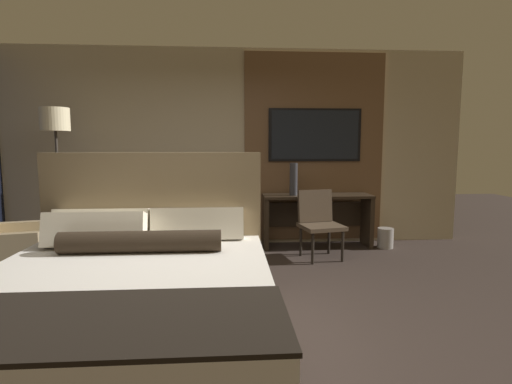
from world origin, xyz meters
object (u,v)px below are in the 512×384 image
(waste_bin, at_px, (385,238))
(desk_chair, at_px, (318,218))
(floor_lamp, at_px, (56,132))
(vase_tall, at_px, (294,179))
(armchair_by_window, at_px, (6,255))
(bed, at_px, (128,305))
(desk, at_px, (316,212))
(tv, at_px, (315,135))

(waste_bin, bearing_deg, desk_chair, -159.91)
(floor_lamp, distance_m, vase_tall, 3.09)
(vase_tall, relative_size, waste_bin, 1.60)
(armchair_by_window, bearing_deg, vase_tall, -85.34)
(bed, distance_m, vase_tall, 3.29)
(armchair_by_window, bearing_deg, waste_bin, -91.67)
(waste_bin, bearing_deg, bed, -136.89)
(waste_bin, bearing_deg, floor_lamp, -175.95)
(bed, xyz_separation_m, armchair_by_window, (-1.70, 1.69, -0.09))
(desk, height_order, floor_lamp, floor_lamp)
(desk, bearing_deg, tv, 90.00)
(floor_lamp, height_order, waste_bin, floor_lamp)
(desk, relative_size, floor_lamp, 0.81)
(desk, xyz_separation_m, desk_chair, (-0.10, -0.56, 0.01))
(desk_chair, bearing_deg, tv, 70.81)
(tv, bearing_deg, armchair_by_window, -159.16)
(bed, xyz_separation_m, vase_tall, (1.59, 2.81, 0.60))
(tv, xyz_separation_m, armchair_by_window, (-3.64, -1.38, -1.31))
(floor_lamp, bearing_deg, desk, 8.25)
(armchair_by_window, distance_m, vase_tall, 3.55)
(tv, bearing_deg, desk, -90.00)
(tv, distance_m, armchair_by_window, 4.11)
(desk_chair, height_order, armchair_by_window, desk_chair)
(desk, distance_m, tv, 1.11)
(armchair_by_window, relative_size, waste_bin, 3.25)
(bed, xyz_separation_m, floor_lamp, (-1.40, 2.40, 1.23))
(bed, xyz_separation_m, tv, (1.94, 3.08, 1.22))
(vase_tall, bearing_deg, waste_bin, -4.64)
(armchair_by_window, distance_m, floor_lamp, 1.53)
(desk, bearing_deg, bed, -123.90)
(desk, distance_m, floor_lamp, 3.55)
(bed, relative_size, desk_chair, 2.58)
(tv, bearing_deg, waste_bin, -21.09)
(bed, relative_size, armchair_by_window, 2.44)
(desk, height_order, tv, tv)
(floor_lamp, height_order, vase_tall, floor_lamp)
(desk_chair, bearing_deg, armchair_by_window, 178.45)
(desk_chair, height_order, vase_tall, vase_tall)
(desk, height_order, armchair_by_window, armchair_by_window)
(desk, height_order, vase_tall, vase_tall)
(floor_lamp, bearing_deg, armchair_by_window, -112.66)
(floor_lamp, relative_size, waste_bin, 6.75)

